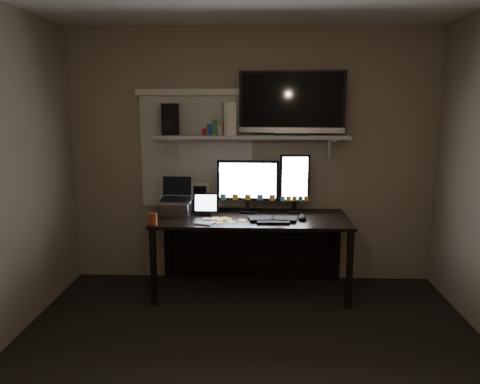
{
  "coord_description": "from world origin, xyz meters",
  "views": [
    {
      "loc": [
        0.05,
        -2.8,
        1.78
      ],
      "look_at": [
        -0.1,
        1.25,
        1.0
      ],
      "focal_mm": 35.0,
      "sensor_mm": 36.0,
      "label": 1
    }
  ],
  "objects_px": {
    "laptop": "(175,196)",
    "speaker": "(170,119)",
    "desk": "(251,232)",
    "tablet": "(206,204)",
    "monitor_portrait": "(295,183)",
    "keyboard": "(273,219)",
    "monitor_landscape": "(248,186)",
    "tv": "(292,103)",
    "game_console": "(229,119)",
    "mouse": "(302,218)",
    "cup": "(153,219)"
  },
  "relations": [
    {
      "from": "laptop",
      "to": "speaker",
      "type": "bearing_deg",
      "value": 115.47
    },
    {
      "from": "desk",
      "to": "mouse",
      "type": "bearing_deg",
      "value": -23.77
    },
    {
      "from": "monitor_portrait",
      "to": "cup",
      "type": "distance_m",
      "value": 1.39
    },
    {
      "from": "mouse",
      "to": "cup",
      "type": "distance_m",
      "value": 1.34
    },
    {
      "from": "mouse",
      "to": "tv",
      "type": "distance_m",
      "value": 1.07
    },
    {
      "from": "mouse",
      "to": "game_console",
      "type": "height_order",
      "value": "game_console"
    },
    {
      "from": "desk",
      "to": "cup",
      "type": "relative_size",
      "value": 16.96
    },
    {
      "from": "desk",
      "to": "tv",
      "type": "bearing_deg",
      "value": 15.45
    },
    {
      "from": "desk",
      "to": "speaker",
      "type": "xyz_separation_m",
      "value": [
        -0.77,
        0.07,
        1.07
      ]
    },
    {
      "from": "monitor_landscape",
      "to": "monitor_portrait",
      "type": "xyz_separation_m",
      "value": [
        0.45,
        0.01,
        0.03
      ]
    },
    {
      "from": "monitor_portrait",
      "to": "speaker",
      "type": "relative_size",
      "value": 1.96
    },
    {
      "from": "game_console",
      "to": "speaker",
      "type": "relative_size",
      "value": 1.04
    },
    {
      "from": "mouse",
      "to": "laptop",
      "type": "bearing_deg",
      "value": 176.16
    },
    {
      "from": "desk",
      "to": "monitor_landscape",
      "type": "relative_size",
      "value": 3.03
    },
    {
      "from": "cup",
      "to": "keyboard",
      "type": "bearing_deg",
      "value": 10.41
    },
    {
      "from": "tablet",
      "to": "laptop",
      "type": "bearing_deg",
      "value": -179.49
    },
    {
      "from": "cup",
      "to": "tablet",
      "type": "bearing_deg",
      "value": 42.88
    },
    {
      "from": "game_console",
      "to": "speaker",
      "type": "bearing_deg",
      "value": 165.91
    },
    {
      "from": "keyboard",
      "to": "tablet",
      "type": "relative_size",
      "value": 1.85
    },
    {
      "from": "tv",
      "to": "speaker",
      "type": "distance_m",
      "value": 1.15
    },
    {
      "from": "mouse",
      "to": "desk",
      "type": "bearing_deg",
      "value": 160.06
    },
    {
      "from": "speaker",
      "to": "game_console",
      "type": "bearing_deg",
      "value": -6.96
    },
    {
      "from": "cup",
      "to": "speaker",
      "type": "height_order",
      "value": "speaker"
    },
    {
      "from": "monitor_portrait",
      "to": "tv",
      "type": "xyz_separation_m",
      "value": [
        -0.04,
        0.01,
        0.76
      ]
    },
    {
      "from": "keyboard",
      "to": "speaker",
      "type": "distance_m",
      "value": 1.34
    },
    {
      "from": "tablet",
      "to": "cup",
      "type": "distance_m",
      "value": 0.58
    },
    {
      "from": "desk",
      "to": "laptop",
      "type": "height_order",
      "value": "laptop"
    },
    {
      "from": "tv",
      "to": "monitor_portrait",
      "type": "bearing_deg",
      "value": -5.45
    },
    {
      "from": "tv",
      "to": "monitor_landscape",
      "type": "bearing_deg",
      "value": -171.45
    },
    {
      "from": "monitor_portrait",
      "to": "laptop",
      "type": "height_order",
      "value": "monitor_portrait"
    },
    {
      "from": "tv",
      "to": "speaker",
      "type": "relative_size",
      "value": 3.38
    },
    {
      "from": "monitor_portrait",
      "to": "cup",
      "type": "relative_size",
      "value": 5.39
    },
    {
      "from": "monitor_portrait",
      "to": "tablet",
      "type": "xyz_separation_m",
      "value": [
        -0.84,
        -0.14,
        -0.18
      ]
    },
    {
      "from": "cup",
      "to": "game_console",
      "type": "xyz_separation_m",
      "value": [
        0.64,
        0.51,
        0.85
      ]
    },
    {
      "from": "keyboard",
      "to": "desk",
      "type": "bearing_deg",
      "value": 129.12
    },
    {
      "from": "monitor_portrait",
      "to": "keyboard",
      "type": "relative_size",
      "value": 1.29
    },
    {
      "from": "desk",
      "to": "tablet",
      "type": "distance_m",
      "value": 0.52
    },
    {
      "from": "cup",
      "to": "monitor_landscape",
      "type": "bearing_deg",
      "value": 32.16
    },
    {
      "from": "monitor_portrait",
      "to": "mouse",
      "type": "distance_m",
      "value": 0.4
    },
    {
      "from": "monitor_portrait",
      "to": "game_console",
      "type": "bearing_deg",
      "value": 177.32
    },
    {
      "from": "monitor_portrait",
      "to": "mouse",
      "type": "height_order",
      "value": "monitor_portrait"
    },
    {
      "from": "monitor_landscape",
      "to": "mouse",
      "type": "relative_size",
      "value": 5.05
    },
    {
      "from": "keyboard",
      "to": "speaker",
      "type": "bearing_deg",
      "value": 161.87
    },
    {
      "from": "mouse",
      "to": "tablet",
      "type": "height_order",
      "value": "tablet"
    },
    {
      "from": "keyboard",
      "to": "game_console",
      "type": "height_order",
      "value": "game_console"
    },
    {
      "from": "tv",
      "to": "speaker",
      "type": "bearing_deg",
      "value": -173.06
    },
    {
      "from": "cup",
      "to": "speaker",
      "type": "relative_size",
      "value": 0.36
    },
    {
      "from": "laptop",
      "to": "monitor_portrait",
      "type": "bearing_deg",
      "value": 10.26
    },
    {
      "from": "desk",
      "to": "cup",
      "type": "height_order",
      "value": "cup"
    },
    {
      "from": "monitor_landscape",
      "to": "cup",
      "type": "relative_size",
      "value": 5.6
    }
  ]
}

